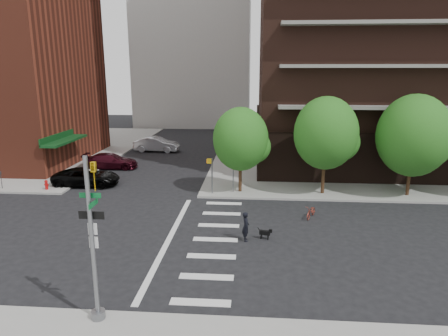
# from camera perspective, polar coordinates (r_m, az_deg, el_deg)

# --- Properties ---
(ground) EXTENTS (120.00, 120.00, 0.00)m
(ground) POSITION_cam_1_polar(r_m,az_deg,el_deg) (22.25, -9.06, -9.83)
(ground) COLOR black
(ground) RESTS_ON ground
(sidewalk_ne) EXTENTS (39.00, 33.00, 0.15)m
(sidewalk_ne) POSITION_cam_1_polar(r_m,az_deg,el_deg) (46.82, 23.68, 1.81)
(sidewalk_ne) COLOR gray
(sidewalk_ne) RESTS_ON ground
(crosswalk) EXTENTS (3.85, 13.00, 0.01)m
(crosswalk) POSITION_cam_1_polar(r_m,az_deg,el_deg) (21.86, -3.34, -10.10)
(crosswalk) COLOR silver
(crosswalk) RESTS_ON ground
(tree_a) EXTENTS (4.00, 4.00, 5.90)m
(tree_a) POSITION_cam_1_polar(r_m,az_deg,el_deg) (28.72, 2.38, 4.14)
(tree_a) COLOR #301E11
(tree_a) RESTS_ON sidewalk_ne
(tree_b) EXTENTS (4.50, 4.50, 6.65)m
(tree_b) POSITION_cam_1_polar(r_m,az_deg,el_deg) (29.06, 14.34, 4.84)
(tree_b) COLOR #301E11
(tree_b) RESTS_ON sidewalk_ne
(tree_c) EXTENTS (5.00, 5.00, 6.80)m
(tree_c) POSITION_cam_1_polar(r_m,az_deg,el_deg) (30.68, 25.46, 4.20)
(tree_c) COLOR #301E11
(tree_c) RESTS_ON sidewalk_ne
(traffic_signal) EXTENTS (0.90, 0.75, 6.00)m
(traffic_signal) POSITION_cam_1_polar(r_m,az_deg,el_deg) (14.80, -18.07, -11.50)
(traffic_signal) COLOR slate
(traffic_signal) RESTS_ON sidewalk_s
(pedestrian_signal) EXTENTS (2.18, 0.67, 2.60)m
(pedestrian_signal) POSITION_cam_1_polar(r_m,az_deg,el_deg) (28.71, -1.06, -0.32)
(pedestrian_signal) COLOR slate
(pedestrian_signal) RESTS_ON sidewalk_ne
(fire_hydrant) EXTENTS (0.24, 0.24, 0.73)m
(fire_hydrant) POSITION_cam_1_polar(r_m,az_deg,el_deg) (32.72, -24.04, -2.13)
(fire_hydrant) COLOR #A50C0C
(fire_hydrant) RESTS_ON sidewalk_nw
(parking_meter) EXTENTS (0.10, 0.08, 1.32)m
(parking_meter) POSITION_cam_1_polar(r_m,az_deg,el_deg) (34.42, -29.24, -1.26)
(parking_meter) COLOR black
(parking_meter) RESTS_ON sidewalk_nw
(parked_car_black) EXTENTS (2.61, 5.20, 1.41)m
(parked_car_black) POSITION_cam_1_polar(r_m,az_deg,el_deg) (33.13, -19.05, -1.22)
(parked_car_black) COLOR black
(parked_car_black) RESTS_ON ground
(parked_car_maroon) EXTENTS (2.39, 5.04, 1.42)m
(parked_car_maroon) POSITION_cam_1_polar(r_m,az_deg,el_deg) (38.24, -15.88, 0.96)
(parked_car_maroon) COLOR #360B15
(parked_car_maroon) RESTS_ON ground
(parked_car_silver) EXTENTS (2.01, 5.07, 1.64)m
(parked_car_silver) POSITION_cam_1_polar(r_m,az_deg,el_deg) (45.16, -9.60, 3.35)
(parked_car_silver) COLOR #B6B9C0
(parked_car_silver) RESTS_ON ground
(scooter) EXTENTS (1.10, 1.60, 0.80)m
(scooter) POSITION_cam_1_polar(r_m,az_deg,el_deg) (25.26, 12.34, -6.09)
(scooter) COLOR maroon
(scooter) RESTS_ON ground
(dog_walker) EXTENTS (0.63, 0.46, 1.60)m
(dog_walker) POSITION_cam_1_polar(r_m,az_deg,el_deg) (21.40, 3.13, -8.33)
(dog_walker) COLOR black
(dog_walker) RESTS_ON ground
(dog) EXTENTS (0.70, 0.30, 0.58)m
(dog) POSITION_cam_1_polar(r_m,az_deg,el_deg) (21.82, 5.94, -9.17)
(dog) COLOR black
(dog) RESTS_ON ground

